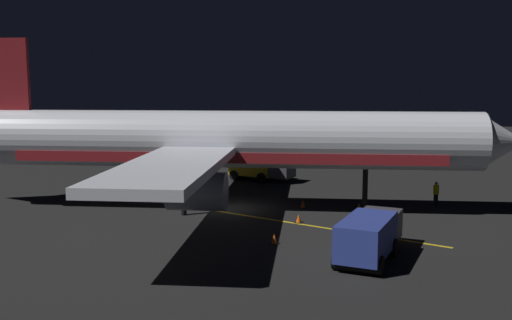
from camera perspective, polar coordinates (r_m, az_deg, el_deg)
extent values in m
cube|color=black|center=(40.52, -2.65, -4.92)|extent=(180.00, 180.00, 0.20)
cube|color=gold|center=(37.12, 1.71, -5.92)|extent=(5.47, 22.07, 0.01)
cylinder|color=silver|center=(39.75, -2.70, 2.07)|extent=(12.75, 33.74, 3.90)
cube|color=maroon|center=(39.86, -2.69, 0.53)|extent=(11.21, 28.79, 0.70)
cone|color=silver|center=(41.27, 23.09, 1.67)|extent=(4.52, 4.02, 3.83)
cube|color=maroon|center=(44.73, -23.62, 7.77)|extent=(1.30, 3.57, 5.00)
cube|color=silver|center=(49.53, -3.05, 2.48)|extent=(16.08, 8.69, 0.50)
cylinder|color=slate|center=(48.76, -1.78, 0.75)|extent=(2.87, 3.64, 2.10)
cube|color=silver|center=(30.74, -8.38, -0.73)|extent=(16.08, 8.69, 0.50)
cylinder|color=slate|center=(31.45, -5.87, -3.08)|extent=(2.87, 3.64, 2.10)
cylinder|color=black|center=(39.98, 10.70, -2.95)|extent=(0.44, 0.44, 2.90)
cylinder|color=black|center=(42.94, -5.79, -2.13)|extent=(0.44, 0.44, 2.90)
cylinder|color=black|center=(38.43, -7.15, -3.30)|extent=(0.44, 0.44, 2.90)
cube|color=navy|center=(28.70, 10.85, -7.39)|extent=(4.74, 2.37, 1.73)
cube|color=#38383D|center=(31.77, 12.20, -6.18)|extent=(1.91, 2.10, 1.50)
cylinder|color=black|center=(30.45, 11.53, -8.23)|extent=(1.03, 2.36, 0.90)
cylinder|color=black|center=(27.43, 10.00, -9.97)|extent=(1.03, 2.36, 0.90)
cube|color=gold|center=(51.99, -0.27, -0.34)|extent=(2.61, 4.22, 2.11)
cube|color=#38383D|center=(50.72, 2.59, -0.89)|extent=(2.22, 2.05, 1.50)
cylinder|color=black|center=(51.50, 1.09, -1.60)|extent=(2.41, 1.20, 0.90)
cylinder|color=black|center=(52.82, -1.60, -1.37)|extent=(2.41, 1.20, 0.90)
cylinder|color=black|center=(43.11, 17.31, -3.79)|extent=(0.32, 0.32, 0.85)
cylinder|color=yellow|center=(42.98, 17.35, -2.80)|extent=(0.40, 0.40, 0.65)
sphere|color=tan|center=(42.90, 17.38, -2.22)|extent=(0.24, 0.24, 0.24)
cone|color=#EA590F|center=(40.23, 10.12, -4.57)|extent=(0.36, 0.36, 0.55)
cube|color=black|center=(40.29, 10.12, -4.94)|extent=(0.50, 0.50, 0.03)
cone|color=#EA590F|center=(31.64, 1.82, -7.80)|extent=(0.36, 0.36, 0.55)
cube|color=black|center=(31.71, 1.81, -8.25)|extent=(0.50, 0.50, 0.03)
cone|color=#EA590F|center=(36.40, 4.23, -5.76)|extent=(0.36, 0.36, 0.55)
cube|color=black|center=(36.46, 4.22, -6.16)|extent=(0.50, 0.50, 0.03)
cone|color=#EA590F|center=(40.73, 4.66, -4.33)|extent=(0.36, 0.36, 0.55)
cube|color=black|center=(40.79, 4.65, -4.69)|extent=(0.50, 0.50, 0.03)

